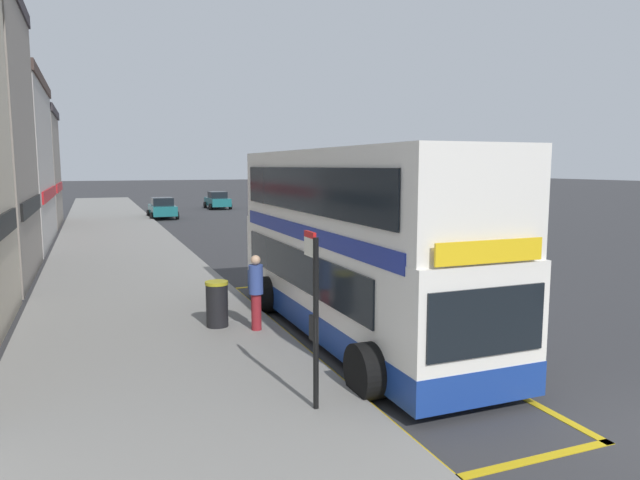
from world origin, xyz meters
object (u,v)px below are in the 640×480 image
at_px(bus_stop_sign, 314,307).
at_px(parked_car_teal_kerbside, 162,208).
at_px(litter_bin, 217,304).
at_px(double_decker_bus, 352,250).
at_px(parked_car_maroon_across, 354,236).
at_px(pedestrian_waiting_near_sign, 256,289).
at_px(parked_car_teal_ahead, 217,200).

distance_m(bus_stop_sign, parked_car_teal_kerbside, 37.05).
bearing_deg(bus_stop_sign, parked_car_teal_kerbside, 87.27).
xyz_separation_m(bus_stop_sign, litter_bin, (-0.51, 5.26, -1.10)).
bearing_deg(double_decker_bus, parked_car_maroon_across, 64.72).
xyz_separation_m(pedestrian_waiting_near_sign, litter_bin, (-0.81, 0.64, -0.43)).
xyz_separation_m(parked_car_teal_ahead, litter_bin, (-8.27, -40.19, -0.10)).
bearing_deg(bus_stop_sign, litter_bin, 95.50).
distance_m(double_decker_bus, bus_stop_sign, 4.60).
relative_size(double_decker_bus, litter_bin, 9.05).
bearing_deg(parked_car_teal_kerbside, parked_car_teal_ahead, 55.59).
xyz_separation_m(parked_car_teal_ahead, parked_car_maroon_across, (0.23, -29.85, 0.00)).
xyz_separation_m(double_decker_bus, parked_car_teal_ahead, (5.31, 41.57, -1.26)).
bearing_deg(pedestrian_waiting_near_sign, parked_car_maroon_across, 54.98).
height_order(bus_stop_sign, pedestrian_waiting_near_sign, bus_stop_sign).
bearing_deg(double_decker_bus, litter_bin, 154.99).
relative_size(double_decker_bus, pedestrian_waiting_near_sign, 5.60).
xyz_separation_m(parked_car_teal_kerbside, pedestrian_waiting_near_sign, (-1.46, -32.38, 0.33)).
relative_size(parked_car_teal_ahead, parked_car_maroon_across, 1.00).
distance_m(pedestrian_waiting_near_sign, litter_bin, 1.12).
bearing_deg(pedestrian_waiting_near_sign, parked_car_teal_kerbside, 87.42).
height_order(double_decker_bus, litter_bin, double_decker_bus).
relative_size(bus_stop_sign, litter_bin, 2.56).
xyz_separation_m(double_decker_bus, pedestrian_waiting_near_sign, (-2.16, 0.74, -0.93)).
bearing_deg(parked_car_teal_ahead, double_decker_bus, -97.09).
distance_m(bus_stop_sign, litter_bin, 5.39).
bearing_deg(parked_car_teal_kerbside, bus_stop_sign, -91.75).
bearing_deg(litter_bin, parked_car_teal_kerbside, 85.91).
height_order(double_decker_bus, pedestrian_waiting_near_sign, double_decker_bus).
height_order(bus_stop_sign, parked_car_teal_kerbside, bus_stop_sign).
bearing_deg(bus_stop_sign, pedestrian_waiting_near_sign, 86.26).
bearing_deg(parked_car_maroon_across, parked_car_teal_ahead, 90.67).
bearing_deg(double_decker_bus, parked_car_teal_ahead, 82.73).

